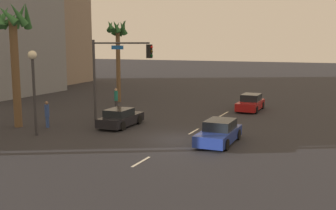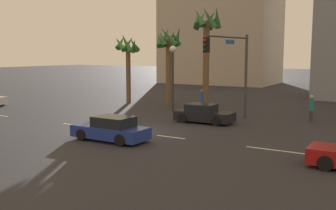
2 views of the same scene
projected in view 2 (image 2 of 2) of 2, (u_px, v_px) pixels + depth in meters
ground_plane at (135, 133)px, 24.04m from camera, size 220.00×220.00×0.00m
lane_stripe_2 at (74, 125)px, 26.64m from camera, size 1.90×0.14×0.01m
lane_stripe_3 at (171, 137)px, 22.72m from camera, size 1.87×0.14×0.01m
lane_stripe_4 at (263, 149)px, 19.94m from camera, size 1.81×0.14×0.01m
lane_stripe_5 at (306, 154)px, 18.88m from camera, size 2.27×0.14×0.01m
car_3 at (204, 114)px, 27.47m from camera, size 4.07×1.89×1.29m
car_4 at (111, 129)px, 21.77m from camera, size 4.37×1.88×1.36m
traffic_signal at (233, 62)px, 27.46m from camera, size 1.06×5.53×6.14m
streetlamp at (173, 65)px, 32.44m from camera, size 0.56×0.56×5.42m
pedestrian_0 at (202, 100)px, 32.48m from camera, size 0.42×0.42×1.86m
pedestrian_1 at (311, 108)px, 27.70m from camera, size 0.44×0.44×1.90m
palm_tree_0 at (168, 50)px, 35.80m from camera, size 2.73×2.79×7.24m
palm_tree_1 at (127, 52)px, 37.84m from camera, size 2.28×2.72×6.72m
palm_tree_3 at (206, 37)px, 33.86m from camera, size 2.69×2.60×8.75m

